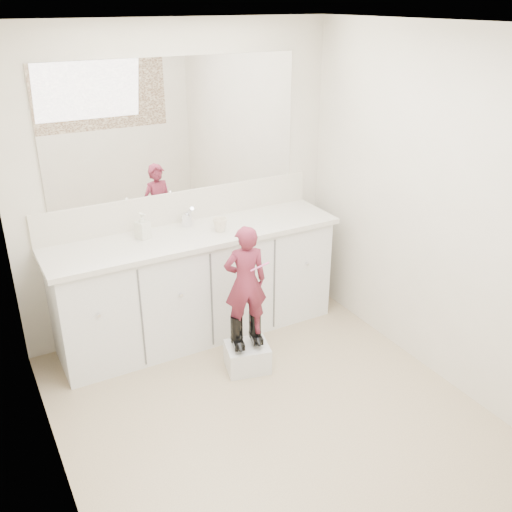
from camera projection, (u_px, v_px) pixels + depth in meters
floor at (274, 419)px, 3.74m from camera, size 3.00×3.00×0.00m
ceiling at (281, 25)px, 2.74m from camera, size 3.00×3.00×0.00m
wall_back at (179, 183)px, 4.43m from camera, size 2.60×0.00×2.60m
wall_front at (491, 402)px, 2.04m from camera, size 2.60×0.00×2.60m
wall_left at (39, 307)px, 2.67m from camera, size 0.00×3.00×3.00m
wall_right at (444, 214)px, 3.81m from camera, size 0.00×3.00×3.00m
vanity_cabinet at (197, 286)px, 4.54m from camera, size 2.20×0.55×0.85m
countertop at (195, 235)px, 4.34m from camera, size 2.28×0.58×0.04m
backsplash at (181, 206)px, 4.50m from camera, size 2.28×0.03×0.25m
mirror at (176, 127)px, 4.24m from camera, size 2.00×0.02×1.00m
dot_panel at (512, 290)px, 1.86m from camera, size 2.00×0.01×1.20m
faucet at (187, 220)px, 4.44m from camera, size 0.08×0.08×0.10m
cup at (220, 225)px, 4.34m from camera, size 0.14×0.14×0.10m
soap_bottle at (142, 226)px, 4.19m from camera, size 0.12×0.12×0.20m
step_stool at (247, 357)px, 4.21m from camera, size 0.36×0.32×0.20m
boot_left at (237, 332)px, 4.10m from camera, size 0.13×0.19×0.26m
boot_right at (255, 327)px, 4.17m from camera, size 0.13×0.19×0.26m
toddler at (245, 282)px, 3.97m from camera, size 0.34×0.27×0.83m
toothbrush at (260, 267)px, 3.88m from camera, size 0.13×0.04×0.06m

